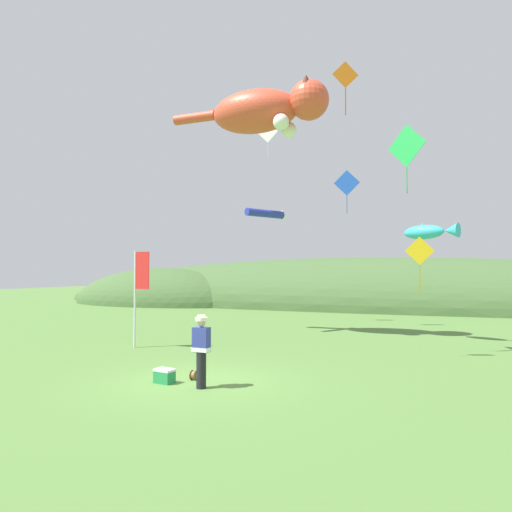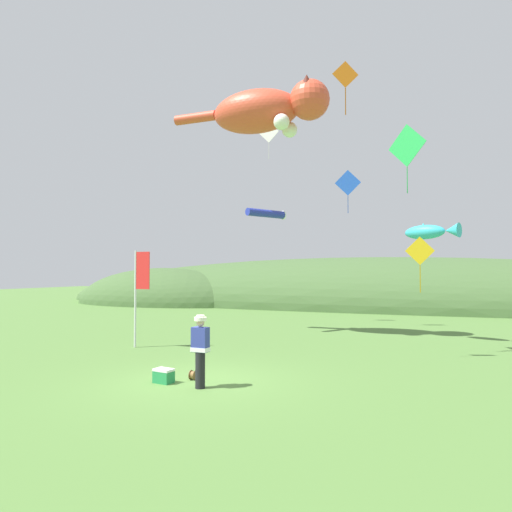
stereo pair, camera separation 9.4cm
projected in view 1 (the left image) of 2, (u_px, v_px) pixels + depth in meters
name	position (u px, v px, depth m)	size (l,w,h in m)	color
ground_plane	(198.00, 382.00, 11.70)	(120.00, 120.00, 0.00)	#517A38
distant_hill_ridge	(333.00, 306.00, 37.81)	(59.58, 14.98, 8.05)	#426033
festival_attendant	(201.00, 349.00, 11.12)	(0.43, 0.30, 1.77)	black
kite_spool	(194.00, 375.00, 11.94)	(0.14, 0.25, 0.25)	olive
picnic_cooler	(164.00, 376.00, 11.61)	(0.53, 0.39, 0.36)	#268C4C
festival_banner_pole	(139.00, 284.00, 17.07)	(0.66, 0.08, 3.64)	silver
kite_giant_cat	(266.00, 110.00, 20.08)	(7.40, 2.14, 2.24)	#E04C33
kite_fish_windsock	(430.00, 232.00, 18.50)	(2.28, 1.39, 0.68)	#33B2CC
kite_tube_streamer	(266.00, 214.00, 21.44)	(1.44, 2.08, 0.44)	#2633A5
kite_diamond_gold	(420.00, 252.00, 14.98)	(0.92, 0.19, 1.84)	yellow
kite_diamond_blue	(347.00, 183.00, 23.19)	(1.30, 0.24, 2.21)	blue
kite_diamond_white	(268.00, 133.00, 25.09)	(1.16, 0.05, 2.06)	white
kite_diamond_green	(407.00, 146.00, 15.54)	(1.29, 0.75, 2.37)	green
kite_diamond_orange	(345.00, 76.00, 14.92)	(0.79, 0.44, 1.79)	orange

